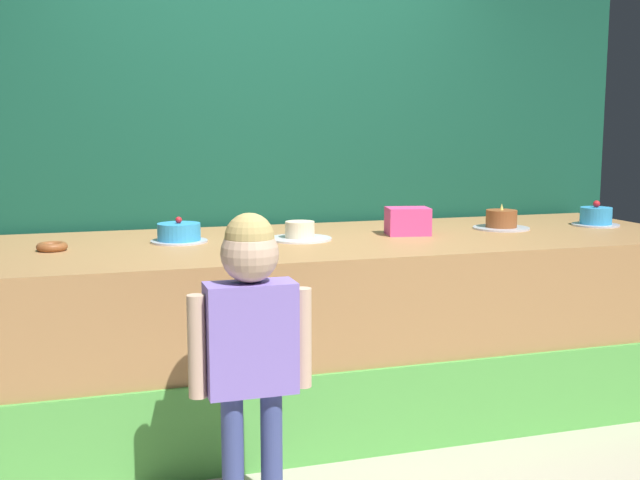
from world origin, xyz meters
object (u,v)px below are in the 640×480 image
Objects in this scene: cake_far_right at (596,217)px; child_figure at (251,328)px; donut at (52,247)px; cake_right at (501,221)px; cake_center at (300,233)px; cake_left at (179,233)px; pink_box at (408,221)px.

child_figure is at bearing -153.48° from cake_far_right.
donut is 2.37m from cake_right.
cake_center is 1.03× the size of cake_right.
cake_left is at bearing 9.00° from donut.
pink_box is 0.68× the size of cake_center.
child_figure is 2.55m from cake_far_right.
cake_center is at bearing 65.69° from child_figure.
pink_box is 0.83× the size of cake_far_right.
cake_right is 1.17× the size of cake_far_right.
pink_box is at bearing -174.24° from cake_right.
cake_center is (0.50, 1.10, 0.18)m from child_figure.
cake_center is (-0.59, -0.01, -0.04)m from pink_box.
cake_far_right is (2.27, 1.14, 0.19)m from child_figure.
donut is (-1.78, -0.01, -0.05)m from pink_box.
cake_right is at bearing 176.54° from cake_far_right.
cake_right reaches higher than donut.
cake_left is at bearing 179.08° from cake_right.
pink_box is at bearing -178.84° from cake_far_right.
pink_box is 1.19m from cake_left.
cake_left is at bearing 175.73° from pink_box.
cake_far_right reaches higher than cake_center.
donut is 0.45× the size of cake_right.
cake_center is at bearing -179.39° from pink_box.
donut is at bearing 121.76° from child_figure.
cake_right is 0.59m from cake_far_right.
child_figure reaches higher than pink_box.
child_figure is at bearing -85.58° from cake_left.
pink_box is 0.60m from cake_right.
donut is 1.18m from cake_center.
cake_left is at bearing 94.42° from child_figure.
donut is 2.96m from cake_far_right.
pink_box is at bearing 0.17° from donut.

